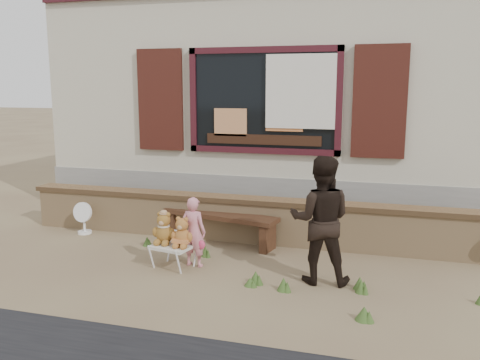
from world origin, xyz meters
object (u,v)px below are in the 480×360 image
(folding_chair, at_px, (174,247))
(adult, at_px, (321,220))
(teddy_bear_left, at_px, (164,227))
(child, at_px, (194,232))
(teddy_bear_right, at_px, (182,231))
(bench, at_px, (220,221))

(folding_chair, distance_m, adult, 1.91)
(teddy_bear_left, bearing_deg, child, 26.87)
(adult, bearing_deg, teddy_bear_left, -5.01)
(child, bearing_deg, folding_chair, 35.40)
(teddy_bear_right, bearing_deg, adult, 14.52)
(bench, height_order, adult, adult)
(child, relative_size, adult, 0.60)
(adult, bearing_deg, child, -8.32)
(child, bearing_deg, adult, -176.37)
(folding_chair, distance_m, teddy_bear_left, 0.28)
(folding_chair, bearing_deg, teddy_bear_right, 0.00)
(teddy_bear_left, bearing_deg, adult, 12.49)
(bench, xyz_separation_m, teddy_bear_right, (-0.11, -1.17, 0.16))
(folding_chair, bearing_deg, bench, 90.00)
(teddy_bear_left, xyz_separation_m, adult, (1.98, 0.01, 0.24))
(teddy_bear_left, height_order, teddy_bear_right, teddy_bear_left)
(bench, distance_m, folding_chair, 1.16)
(folding_chair, bearing_deg, adult, 13.43)
(child, bearing_deg, bench, -84.34)
(teddy_bear_right, relative_size, adult, 0.26)
(adult, bearing_deg, bench, -39.68)
(bench, xyz_separation_m, child, (-0.02, -1.01, 0.12))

